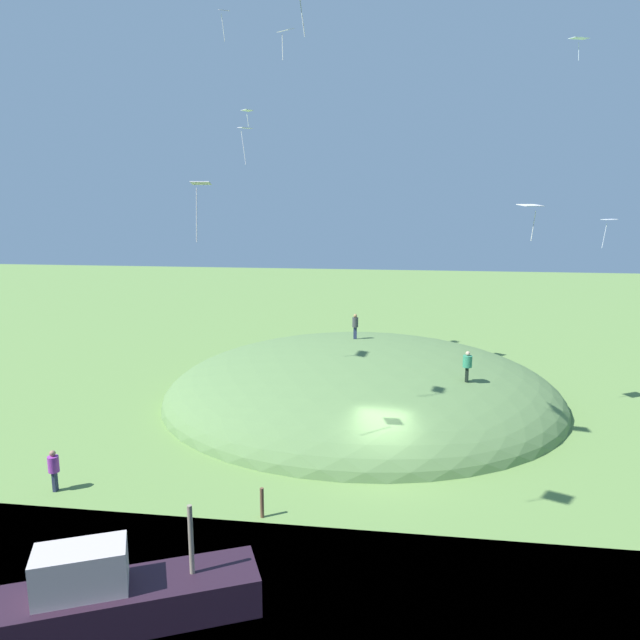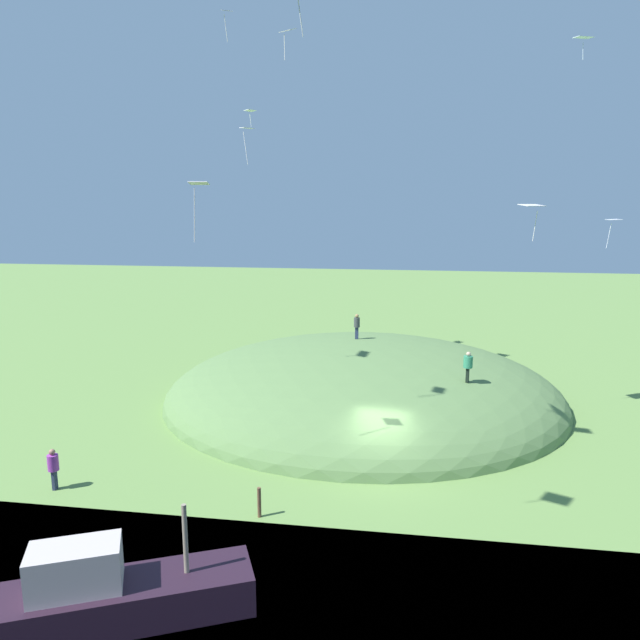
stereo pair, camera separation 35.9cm
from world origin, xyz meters
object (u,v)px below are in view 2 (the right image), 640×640
kite_5 (287,32)px  kite_13 (613,221)px  kite_15 (226,14)px  kite_3 (584,38)px  kite_8 (250,111)px  boat_on_lake (112,595)px  person_on_hilltop (468,363)px  mooring_post (259,502)px  person_watching_kites (357,323)px  kite_0 (532,207)px  kite_12 (247,131)px  person_with_child (53,464)px  kite_1 (198,189)px

kite_5 → kite_13: bearing=-68.0°
kite_13 → kite_15: 29.79m
kite_3 → kite_8: kite_3 is taller
boat_on_lake → kite_13: kite_13 is taller
person_on_hilltop → mooring_post: 13.25m
mooring_post → kite_3: bearing=-32.1°
person_watching_kites → kite_3: (9.95, -14.33, 18.25)m
boat_on_lake → kite_13: size_ratio=3.54×
person_watching_kites → kite_13: kite_13 is taller
person_watching_kites → kite_0: size_ratio=0.83×
kite_12 → person_with_child: bearing=166.2°
boat_on_lake → kite_1: kite_1 is taller
kite_1 → kite_13: 32.80m
kite_0 → kite_8: size_ratio=1.76×
mooring_post → kite_5: bearing=7.6°
person_watching_kites → kite_0: bearing=-20.1°
person_with_child → mooring_post: (-0.84, -8.65, -0.50)m
person_watching_kites → person_with_child: person_watching_kites is taller
kite_5 → kite_12: 6.10m
person_with_child → kite_5: kite_5 is taller
mooring_post → person_with_child: bearing=84.4°
mooring_post → kite_0: bearing=-42.1°
person_watching_kites → kite_8: kite_8 is taller
person_watching_kites → kite_15: size_ratio=0.83×
kite_5 → kite_12: size_ratio=0.82×
person_on_hilltop → kite_8: (11.64, 14.05, 13.98)m
kite_8 → kite_1: bearing=-170.2°
mooring_post → boat_on_lake: bearing=156.8°
kite_8 → kite_15: bearing=150.9°
person_with_child → kite_15: bearing=173.1°
person_watching_kites → person_on_hilltop: person_watching_kites is taller
person_watching_kites → kite_12: kite_12 is taller
kite_8 → person_watching_kites: bearing=-124.8°
person_watching_kites → mooring_post: bearing=-94.8°
kite_0 → mooring_post: size_ratio=1.64×
person_watching_kites → person_with_child: (-15.30, 10.70, -3.03)m
kite_8 → mooring_post: bearing=-164.8°
kite_0 → kite_8: 20.41m
boat_on_lake → person_on_hilltop: person_on_hilltop is taller
kite_0 → kite_15: kite_15 is taller
person_on_hilltop → kite_13: size_ratio=0.76×
kite_3 → kite_13: (-0.24, -2.92, -12.25)m
person_on_hilltop → kite_3: size_ratio=1.03×
kite_1 → kite_3: size_ratio=1.41×
person_watching_kites → person_with_child: bearing=-122.6°
kite_8 → kite_13: kite_8 is taller
person_on_hilltop → mooring_post: (-10.02, 8.18, -2.88)m
kite_0 → kite_5: kite_5 is taller
kite_3 → kite_8: 23.21m
kite_12 → boat_on_lake: bearing=-174.5°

